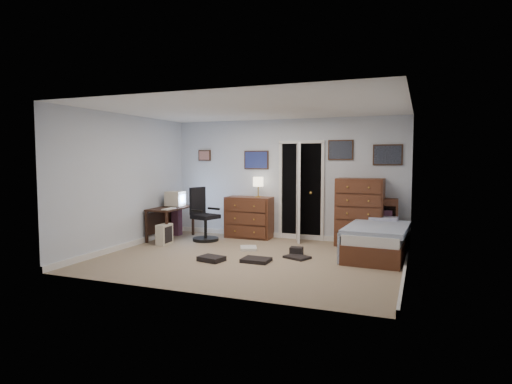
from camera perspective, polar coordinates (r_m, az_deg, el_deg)
floor at (r=7.30m, az=-0.84°, el=-8.89°), size 5.00×4.00×0.02m
computer_desk at (r=9.15m, az=-11.73°, el=-2.94°), size 0.57×1.17×0.67m
crt_monitor at (r=9.19m, az=-10.71°, el=-0.89°), size 0.36×0.33×0.32m
keyboard at (r=8.70m, az=-11.56°, el=-2.22°), size 0.14×0.36×0.02m
pc_tower at (r=8.59m, az=-12.11°, el=-5.53°), size 0.20×0.38×0.40m
office_chair at (r=8.84m, az=-7.04°, el=-3.73°), size 0.66×0.66×1.09m
media_stack at (r=9.54m, az=-10.54°, el=-3.06°), size 0.18×0.18×0.88m
low_dresser at (r=9.11m, az=-0.88°, el=-3.38°), size 1.00×0.53×0.87m
table_lamp at (r=8.96m, az=0.29°, el=1.29°), size 0.23×0.23×0.42m
doorway at (r=9.18m, az=6.52°, el=0.22°), size 0.96×1.12×2.05m
tall_dresser at (r=8.47m, az=13.67°, el=-2.62°), size 0.89×0.53×1.30m
headboard_bookcase at (r=8.58m, az=14.97°, el=-3.67°), size 1.03×0.32×0.92m
bed at (r=7.68m, az=15.85°, el=-6.16°), size 1.06×1.87×0.60m
wall_posters at (r=8.82m, az=7.47°, el=4.88°), size 4.38×0.04×0.60m
floor_clutter at (r=7.31m, az=-0.11°, el=-8.51°), size 1.72×1.46×0.14m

